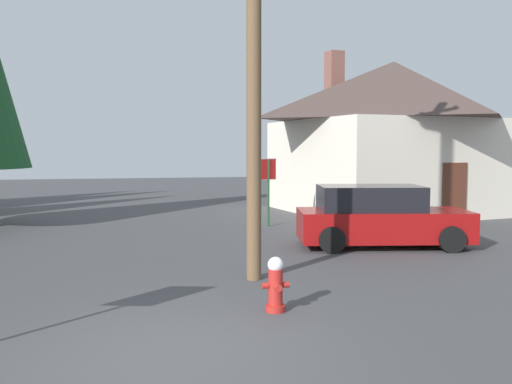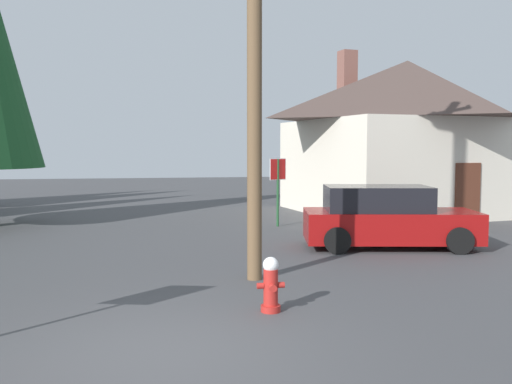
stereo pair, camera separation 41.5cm
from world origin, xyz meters
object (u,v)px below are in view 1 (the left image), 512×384
Objects in this scene: parked_car at (379,218)px; stop_sign_far at (268,178)px; fire_hydrant at (276,285)px; house at (393,134)px; utility_pole at (254,22)px.

stop_sign_far is at bearing 114.00° from parked_car.
fire_hydrant is 6.30m from parked_car.
fire_hydrant is 0.09× the size of house.
utility_pole is 6.24m from parked_car.
fire_hydrant is 14.74m from house.
utility_pole is at bearing 86.77° from fire_hydrant.
parked_car is at bearing -66.00° from stop_sign_far.
utility_pole is at bearing -127.54° from house.
parked_car is (-3.90, -7.31, -2.29)m from house.
fire_hydrant is 0.19× the size of parked_car.
utility_pole reaches higher than stop_sign_far.
stop_sign_far is (2.09, 9.08, 1.11)m from fire_hydrant.
fire_hydrant is at bearing -122.80° from house.
utility_pole reaches higher than fire_hydrant.
stop_sign_far reaches higher than fire_hydrant.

